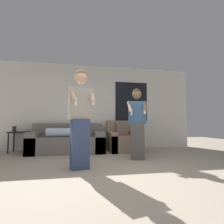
{
  "coord_description": "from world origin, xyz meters",
  "views": [
    {
      "loc": [
        -0.44,
        -2.62,
        0.8
      ],
      "look_at": [
        0.21,
        0.91,
        1.04
      ],
      "focal_mm": 28.0,
      "sensor_mm": 36.0,
      "label": 1
    }
  ],
  "objects_px": {
    "couch": "(68,142)",
    "person_right": "(137,123)",
    "armchair": "(122,140)",
    "person_left": "(80,117)",
    "side_table": "(19,135)"
  },
  "relations": [
    {
      "from": "couch",
      "to": "armchair",
      "type": "height_order",
      "value": "armchair"
    },
    {
      "from": "person_left",
      "to": "person_right",
      "type": "xyz_separation_m",
      "value": [
        1.29,
        0.64,
        -0.1
      ]
    },
    {
      "from": "armchair",
      "to": "side_table",
      "type": "xyz_separation_m",
      "value": [
        -2.94,
        0.26,
        0.18
      ]
    },
    {
      "from": "couch",
      "to": "person_left",
      "type": "xyz_separation_m",
      "value": [
        0.34,
        -1.93,
        0.62
      ]
    },
    {
      "from": "couch",
      "to": "person_right",
      "type": "xyz_separation_m",
      "value": [
        1.63,
        -1.29,
        0.52
      ]
    },
    {
      "from": "person_left",
      "to": "armchair",
      "type": "bearing_deg",
      "value": 56.81
    },
    {
      "from": "person_right",
      "to": "side_table",
      "type": "bearing_deg",
      "value": 153.03
    },
    {
      "from": "person_left",
      "to": "person_right",
      "type": "distance_m",
      "value": 1.44
    },
    {
      "from": "armchair",
      "to": "side_table",
      "type": "distance_m",
      "value": 2.95
    },
    {
      "from": "person_left",
      "to": "couch",
      "type": "bearing_deg",
      "value": 100.0
    },
    {
      "from": "couch",
      "to": "person_left",
      "type": "distance_m",
      "value": 2.05
    },
    {
      "from": "side_table",
      "to": "person_left",
      "type": "relative_size",
      "value": 0.41
    },
    {
      "from": "armchair",
      "to": "side_table",
      "type": "bearing_deg",
      "value": 174.88
    },
    {
      "from": "couch",
      "to": "armchair",
      "type": "bearing_deg",
      "value": -1.18
    },
    {
      "from": "armchair",
      "to": "person_right",
      "type": "height_order",
      "value": "person_right"
    }
  ]
}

